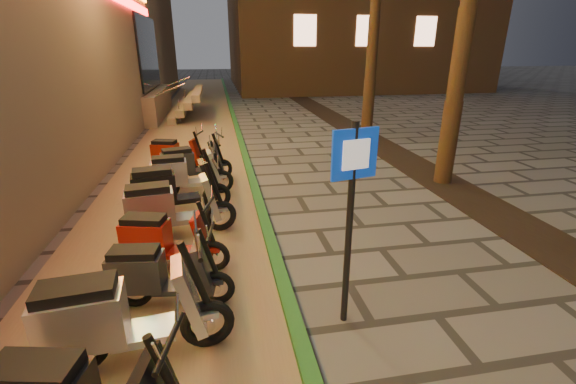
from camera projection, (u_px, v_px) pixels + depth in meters
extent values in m
cube|color=#8C7251|center=(186.00, 161.00, 10.97)|extent=(3.40, 60.00, 0.01)
cube|color=#246225|center=(245.00, 156.00, 11.24)|extent=(0.18, 60.00, 0.10)
cube|color=black|center=(499.00, 215.00, 7.42)|extent=(1.20, 40.00, 0.02)
cube|color=black|center=(149.00, 53.00, 17.04)|extent=(0.08, 5.00, 3.00)
cube|color=gray|center=(108.00, 105.00, 17.47)|extent=(5.00, 6.00, 1.20)
cube|color=gray|center=(177.00, 113.00, 18.13)|extent=(0.35, 5.00, 0.30)
cube|color=gray|center=(184.00, 106.00, 18.09)|extent=(0.35, 5.00, 0.30)
cube|color=gray|center=(191.00, 99.00, 18.04)|extent=(0.35, 5.00, 0.30)
cube|color=gray|center=(198.00, 93.00, 17.99)|extent=(0.35, 5.00, 0.30)
cylinder|color=silver|center=(160.00, 94.00, 15.84)|extent=(2.09, 0.06, 0.81)
cylinder|color=silver|center=(170.00, 85.00, 19.52)|extent=(2.09, 0.06, 0.81)
cube|color=#FFBA8C|center=(305.00, 30.00, 23.54)|extent=(1.40, 0.06, 1.80)
cube|color=#FFBA8C|center=(367.00, 31.00, 24.21)|extent=(1.40, 0.06, 1.80)
cube|color=#FFBA8C|center=(426.00, 31.00, 24.89)|extent=(1.40, 0.06, 1.80)
cylinder|color=#472D19|center=(461.00, 57.00, 8.25)|extent=(0.40, 0.40, 5.70)
cylinder|color=#472D19|center=(372.00, 49.00, 12.81)|extent=(0.40, 0.40, 5.95)
cylinder|color=black|center=(349.00, 230.00, 4.17)|extent=(0.08, 0.08, 2.37)
cube|color=#0D36AE|center=(355.00, 154.00, 3.86)|extent=(0.51, 0.14, 0.52)
cube|color=white|center=(356.00, 155.00, 3.84)|extent=(0.30, 0.08, 0.30)
cube|color=black|center=(33.00, 370.00, 2.79)|extent=(0.68, 0.45, 0.12)
cylinder|color=black|center=(168.00, 377.00, 2.78)|extent=(0.29, 0.13, 0.75)
cylinder|color=black|center=(170.00, 342.00, 2.66)|extent=(0.16, 0.58, 0.04)
torus|color=black|center=(78.00, 348.00, 3.76)|extent=(0.59, 0.17, 0.58)
cylinder|color=silver|center=(78.00, 348.00, 3.76)|extent=(0.17, 0.13, 0.16)
torus|color=black|center=(208.00, 323.00, 4.09)|extent=(0.59, 0.17, 0.58)
cylinder|color=silver|center=(208.00, 323.00, 4.09)|extent=(0.17, 0.13, 0.16)
cube|color=white|center=(144.00, 332.00, 3.90)|extent=(0.65, 0.44, 0.09)
cube|color=white|center=(82.00, 319.00, 3.67)|extent=(0.82, 0.50, 0.56)
cube|color=black|center=(76.00, 291.00, 3.55)|extent=(0.72, 0.43, 0.13)
cube|color=white|center=(189.00, 296.00, 3.91)|extent=(0.34, 0.47, 0.78)
cylinder|color=black|center=(195.00, 276.00, 3.85)|extent=(0.31, 0.11, 0.82)
cylinder|color=black|center=(198.00, 244.00, 3.74)|extent=(0.12, 0.65, 0.05)
cube|color=white|center=(207.00, 313.00, 4.04)|extent=(0.26, 0.18, 0.07)
torus|color=black|center=(134.00, 290.00, 4.74)|extent=(0.48, 0.15, 0.47)
cylinder|color=silver|center=(134.00, 290.00, 4.74)|extent=(0.14, 0.11, 0.13)
torus|color=black|center=(216.00, 288.00, 4.79)|extent=(0.48, 0.15, 0.47)
cylinder|color=silver|center=(216.00, 288.00, 4.79)|extent=(0.14, 0.11, 0.13)
cube|color=#26292C|center=(174.00, 287.00, 4.75)|extent=(0.53, 0.37, 0.07)
cube|color=#26292C|center=(137.00, 272.00, 4.65)|extent=(0.67, 0.42, 0.45)
cube|color=black|center=(134.00, 253.00, 4.56)|extent=(0.59, 0.36, 0.11)
cube|color=#26292C|center=(204.00, 267.00, 4.67)|extent=(0.28, 0.39, 0.63)
cylinder|color=black|center=(208.00, 254.00, 4.61)|extent=(0.25, 0.09, 0.67)
cylinder|color=black|center=(210.00, 232.00, 4.51)|extent=(0.11, 0.52, 0.04)
cube|color=#26292C|center=(216.00, 280.00, 4.75)|extent=(0.21, 0.15, 0.05)
torus|color=black|center=(144.00, 253.00, 5.58)|extent=(0.49, 0.21, 0.48)
cylinder|color=silver|center=(144.00, 253.00, 5.58)|extent=(0.15, 0.12, 0.13)
torus|color=black|center=(214.00, 256.00, 5.51)|extent=(0.49, 0.21, 0.48)
cylinder|color=silver|center=(214.00, 256.00, 5.51)|extent=(0.15, 0.12, 0.13)
cube|color=#9B160E|center=(178.00, 252.00, 5.53)|extent=(0.57, 0.43, 0.07)
cube|color=#9B160E|center=(146.00, 237.00, 5.48)|extent=(0.71, 0.50, 0.46)
cube|color=black|center=(144.00, 220.00, 5.39)|extent=(0.63, 0.43, 0.11)
cube|color=#9B160E|center=(203.00, 236.00, 5.41)|extent=(0.33, 0.42, 0.65)
cylinder|color=black|center=(207.00, 224.00, 5.34)|extent=(0.26, 0.13, 0.68)
cylinder|color=black|center=(208.00, 205.00, 5.23)|extent=(0.17, 0.53, 0.04)
cube|color=#9B160E|center=(213.00, 249.00, 5.47)|extent=(0.23, 0.18, 0.06)
torus|color=black|center=(147.00, 226.00, 6.35)|extent=(0.57, 0.19, 0.56)
cylinder|color=silver|center=(147.00, 226.00, 6.35)|extent=(0.17, 0.13, 0.15)
torus|color=black|center=(221.00, 216.00, 6.72)|extent=(0.57, 0.19, 0.56)
cylinder|color=silver|center=(221.00, 216.00, 6.72)|extent=(0.17, 0.13, 0.15)
cube|color=#93929A|center=(184.00, 218.00, 6.51)|extent=(0.65, 0.45, 0.09)
cube|color=#93929A|center=(150.00, 207.00, 6.26)|extent=(0.81, 0.52, 0.54)
cube|color=black|center=(148.00, 189.00, 6.15)|extent=(0.72, 0.44, 0.13)
cube|color=#93929A|center=(210.00, 197.00, 6.54)|extent=(0.35, 0.47, 0.76)
cylinder|color=black|center=(214.00, 185.00, 6.49)|extent=(0.31, 0.12, 0.80)
cylinder|color=black|center=(216.00, 165.00, 6.38)|extent=(0.14, 0.63, 0.05)
cube|color=#93929A|center=(220.00, 209.00, 6.67)|extent=(0.26, 0.19, 0.07)
torus|color=black|center=(151.00, 205.00, 7.19)|extent=(0.58, 0.20, 0.57)
cylinder|color=silver|center=(151.00, 205.00, 7.19)|extent=(0.17, 0.13, 0.15)
torus|color=black|center=(217.00, 197.00, 7.57)|extent=(0.58, 0.20, 0.57)
cylinder|color=silver|center=(217.00, 197.00, 7.57)|extent=(0.17, 0.13, 0.15)
cube|color=black|center=(184.00, 198.00, 7.36)|extent=(0.65, 0.46, 0.09)
cube|color=black|center=(154.00, 188.00, 7.10)|extent=(0.82, 0.53, 0.55)
cube|color=black|center=(152.00, 172.00, 6.99)|extent=(0.72, 0.45, 0.13)
cube|color=black|center=(207.00, 180.00, 7.39)|extent=(0.36, 0.48, 0.77)
cylinder|color=black|center=(211.00, 168.00, 7.34)|extent=(0.31, 0.12, 0.81)
cylinder|color=black|center=(212.00, 150.00, 7.23)|extent=(0.15, 0.63, 0.05)
cube|color=black|center=(216.00, 190.00, 7.53)|extent=(0.26, 0.19, 0.07)
torus|color=black|center=(167.00, 187.00, 8.16)|extent=(0.54, 0.16, 0.54)
cylinder|color=silver|center=(167.00, 187.00, 8.16)|extent=(0.15, 0.12, 0.14)
torus|color=black|center=(222.00, 182.00, 8.47)|extent=(0.54, 0.16, 0.54)
cylinder|color=silver|center=(222.00, 182.00, 8.47)|extent=(0.15, 0.12, 0.14)
cube|color=white|center=(194.00, 182.00, 8.29)|extent=(0.60, 0.41, 0.08)
cube|color=white|center=(170.00, 173.00, 8.07)|extent=(0.76, 0.47, 0.51)
cube|color=black|center=(168.00, 159.00, 7.97)|extent=(0.67, 0.40, 0.12)
cube|color=white|center=(214.00, 167.00, 8.30)|extent=(0.32, 0.44, 0.72)
cylinder|color=black|center=(217.00, 158.00, 8.25)|extent=(0.29, 0.10, 0.76)
cylinder|color=black|center=(218.00, 142.00, 8.15)|extent=(0.11, 0.60, 0.05)
cube|color=white|center=(221.00, 176.00, 8.42)|extent=(0.24, 0.17, 0.06)
torus|color=black|center=(176.00, 176.00, 8.87)|extent=(0.52, 0.24, 0.52)
cylinder|color=silver|center=(176.00, 176.00, 8.87)|extent=(0.16, 0.14, 0.14)
torus|color=black|center=(222.00, 169.00, 9.35)|extent=(0.52, 0.24, 0.52)
cylinder|color=silver|center=(222.00, 169.00, 9.35)|extent=(0.16, 0.14, 0.14)
cube|color=#282A2E|center=(199.00, 171.00, 9.09)|extent=(0.62, 0.48, 0.08)
cube|color=#282A2E|center=(178.00, 163.00, 8.81)|extent=(0.78, 0.56, 0.50)
cube|color=black|center=(177.00, 151.00, 8.70)|extent=(0.68, 0.48, 0.12)
cube|color=#282A2E|center=(216.00, 157.00, 9.17)|extent=(0.37, 0.46, 0.70)
cylinder|color=black|center=(218.00, 148.00, 9.13)|extent=(0.28, 0.14, 0.74)
cylinder|color=black|center=(219.00, 135.00, 9.04)|extent=(0.21, 0.57, 0.04)
cube|color=#282A2E|center=(222.00, 165.00, 9.30)|extent=(0.25, 0.20, 0.06)
torus|color=black|center=(164.00, 162.00, 9.99)|extent=(0.49, 0.23, 0.48)
cylinder|color=silver|center=(164.00, 162.00, 9.99)|extent=(0.15, 0.13, 0.13)
torus|color=black|center=(202.00, 164.00, 9.88)|extent=(0.49, 0.23, 0.48)
cylinder|color=silver|center=(202.00, 164.00, 9.88)|extent=(0.15, 0.13, 0.13)
cube|color=maroon|center=(183.00, 162.00, 9.92)|extent=(0.58, 0.45, 0.07)
cube|color=maroon|center=(165.00, 152.00, 9.88)|extent=(0.72, 0.52, 0.46)
cube|color=black|center=(164.00, 142.00, 9.79)|extent=(0.63, 0.45, 0.11)
cube|color=maroon|center=(197.00, 152.00, 9.78)|extent=(0.34, 0.42, 0.65)
cylinder|color=black|center=(198.00, 145.00, 9.71)|extent=(0.26, 0.13, 0.68)
cylinder|color=black|center=(199.00, 133.00, 9.60)|extent=(0.19, 0.52, 0.04)
cube|color=maroon|center=(202.00, 159.00, 9.84)|extent=(0.23, 0.18, 0.06)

